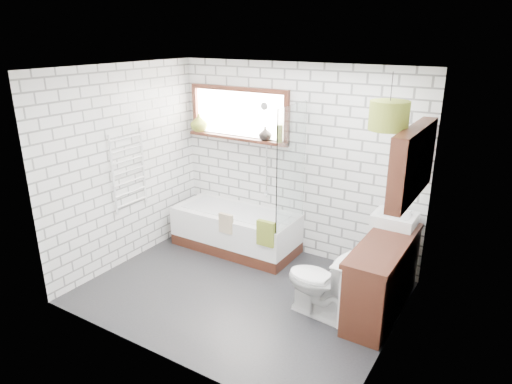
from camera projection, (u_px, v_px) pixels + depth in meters
The scene contains 22 objects.
floor at pixel (240, 292), 5.27m from camera, with size 3.40×2.60×0.01m, color black.
ceiling at pixel (237, 68), 4.44m from camera, with size 3.40×2.60×0.01m, color white.
wall_back at pixel (295, 162), 5.90m from camera, with size 3.40×0.01×2.50m, color white.
wall_front at pixel (152, 234), 3.81m from camera, with size 3.40×0.01×2.50m, color white.
wall_left at pixel (126, 166), 5.70m from camera, with size 0.01×2.60×2.50m, color white.
wall_right at pixel (400, 223), 4.01m from camera, with size 0.01×2.60×2.50m, color white.
window at pixel (238, 114), 6.10m from camera, with size 1.52×0.16×0.68m, color black.
towel_radiator at pixel (129, 171), 5.69m from camera, with size 0.06×0.52×1.00m, color white.
mirror_cabinet at pixel (412, 162), 4.40m from camera, with size 0.16×1.20×0.70m, color black.
shower_riser at pixel (267, 151), 6.03m from camera, with size 0.02×0.02×1.30m, color silver.
bathtub at pixel (236, 230), 6.26m from camera, with size 1.70×0.75×0.55m, color white.
shower_screen at pixel (291, 167), 5.51m from camera, with size 0.02×0.72×1.50m, color white.
towel_green at pixel (266, 234), 5.53m from camera, with size 0.23×0.06×0.32m, color olive.
towel_beige at pixel (226, 223), 5.82m from camera, with size 0.20×0.05×0.26m, color tan.
vanity at pixel (383, 277), 4.81m from camera, with size 0.45×1.39×0.80m, color black.
basin at pixel (395, 219), 5.09m from camera, with size 0.46×0.40×0.13m, color white.
tap at pixel (410, 217), 4.99m from camera, with size 0.03×0.03×0.15m, color silver.
toilet at pixel (320, 283), 4.74m from camera, with size 0.74×0.43×0.76m, color white.
vase_olive at pixel (199, 124), 6.47m from camera, with size 0.24×0.24×0.25m, color olive.
vase_dark at pixel (265, 135), 5.94m from camera, with size 0.17×0.17×0.18m, color black.
bottle at pixel (279, 135), 5.83m from camera, with size 0.07×0.07×0.22m, color olive.
pendant at pixel (389, 116), 4.27m from camera, with size 0.37×0.37×0.27m, color olive.
Camera 1 is at (2.56, -3.81, 2.84)m, focal length 32.00 mm.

